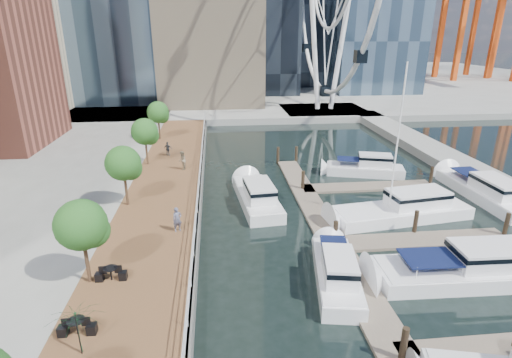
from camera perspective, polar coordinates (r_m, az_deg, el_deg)
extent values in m
plane|color=black|center=(20.27, 9.22, -21.07)|extent=(520.00, 520.00, 0.00)
cube|color=brown|center=(32.56, -13.26, -3.49)|extent=(6.00, 60.00, 1.00)
cube|color=#595954|center=(32.29, -7.97, -3.33)|extent=(0.25, 60.00, 1.00)
cube|color=gray|center=(117.40, -3.73, 13.90)|extent=(200.00, 114.00, 1.00)
cube|color=gray|center=(44.32, 28.11, 0.98)|extent=(4.00, 60.00, 1.00)
cube|color=gray|center=(70.32, 9.66, 9.43)|extent=(14.00, 12.00, 1.00)
cube|color=#6D6051|center=(28.93, 10.02, -7.25)|extent=(2.00, 32.00, 0.20)
cube|color=#6D6051|center=(29.48, 22.49, -8.05)|extent=(12.00, 2.00, 0.20)
cube|color=#6D6051|center=(37.70, 15.61, -1.06)|extent=(12.00, 2.00, 0.20)
cylinder|color=white|center=(68.53, 8.20, 20.60)|extent=(0.80, 0.80, 26.00)
cylinder|color=white|center=(69.87, 12.45, 20.34)|extent=(0.80, 0.80, 26.00)
cylinder|color=#3F2B1C|center=(22.72, -22.99, -10.78)|extent=(0.20, 0.20, 2.40)
sphere|color=#265B1E|center=(21.77, -23.74, -6.00)|extent=(2.60, 2.60, 2.60)
cylinder|color=#3F2B1C|center=(31.44, -18.05, -1.49)|extent=(0.20, 0.20, 2.40)
sphere|color=#265B1E|center=(30.76, -18.47, 2.15)|extent=(2.60, 2.60, 2.60)
cylinder|color=#3F2B1C|center=(40.75, -15.35, 3.68)|extent=(0.20, 0.20, 2.40)
sphere|color=#265B1E|center=(40.23, -15.62, 6.55)|extent=(2.60, 2.60, 2.60)
cylinder|color=#3F2B1C|center=(50.33, -13.65, 6.90)|extent=(0.20, 0.20, 2.40)
sphere|color=#265B1E|center=(49.91, -13.84, 9.25)|extent=(2.60, 2.60, 2.60)
imported|color=#4E5068|center=(26.64, -11.19, -5.69)|extent=(0.71, 0.61, 1.65)
imported|color=#83745B|center=(38.39, -10.50, 2.60)|extent=(0.70, 0.89, 1.80)
imported|color=#333740|center=(43.32, -12.47, 4.26)|extent=(0.94, 0.60, 1.48)
imported|color=#0F371B|center=(18.45, -24.06, -19.43)|extent=(2.42, 2.46, 2.07)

